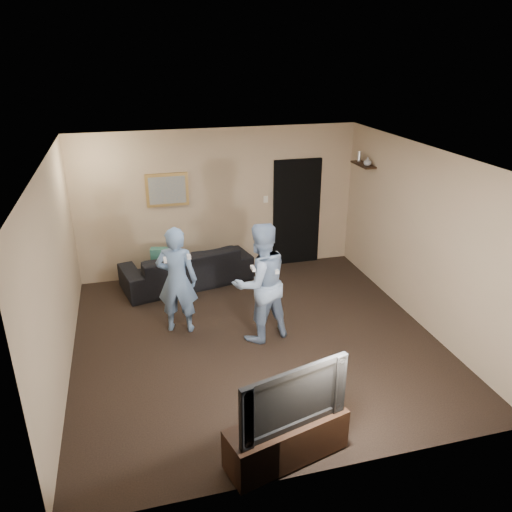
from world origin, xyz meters
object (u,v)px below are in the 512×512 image
object	(u,v)px
television	(288,393)
wii_player_left	(177,280)
sofa	(187,267)
tv_console	(287,439)
wii_player_right	(260,283)

from	to	relation	value
television	wii_player_left	size ratio (longest dim) A/B	0.73
sofa	wii_player_left	xyz separation A→B (m)	(-0.32, -1.51, 0.48)
tv_console	wii_player_left	distance (m)	2.94
sofa	wii_player_right	bearing A→B (deg)	98.63
tv_console	television	bearing A→B (deg)	0.00
sofa	wii_player_left	size ratio (longest dim) A/B	1.38
sofa	wii_player_right	distance (m)	2.23
television	wii_player_right	bearing A→B (deg)	66.36
sofa	tv_console	bearing A→B (deg)	83.27
wii_player_right	tv_console	bearing A→B (deg)	-98.81
wii_player_right	wii_player_left	bearing A→B (deg)	155.05
tv_console	television	size ratio (longest dim) A/B	1.08
sofa	tv_console	xyz separation A→B (m)	(0.41, -4.31, -0.07)
wii_player_right	television	bearing A→B (deg)	-98.81
sofa	wii_player_left	distance (m)	1.62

